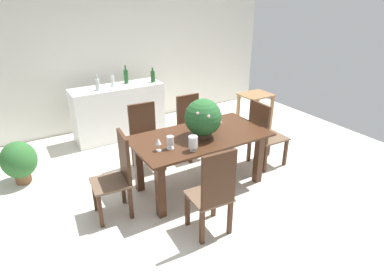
{
  "coord_description": "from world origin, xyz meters",
  "views": [
    {
      "loc": [
        -2.06,
        -3.43,
        2.47
      ],
      "look_at": [
        -0.09,
        -0.17,
        0.73
      ],
      "focal_mm": 30.34,
      "sensor_mm": 36.0,
      "label": 1
    }
  ],
  "objects_px": {
    "crystal_vase_left": "(193,142)",
    "kitchen_counter": "(119,112)",
    "dining_table": "(200,146)",
    "wine_bottle_dark": "(113,81)",
    "wine_bottle_tall": "(126,76)",
    "potted_plant_floor": "(19,161)",
    "chair_far_right": "(191,123)",
    "wine_glass": "(158,142)",
    "chair_head_end": "(118,173)",
    "chair_foot_end": "(263,132)",
    "side_table": "(255,104)",
    "crystal_vase_right": "(216,118)",
    "wine_bottle_green": "(97,84)",
    "wine_bottle_amber": "(153,76)",
    "chair_far_left": "(145,133)",
    "chair_near_left": "(214,191)",
    "flower_centerpiece": "(203,118)",
    "crystal_vase_center_near": "(170,142)"
  },
  "relations": [
    {
      "from": "chair_foot_end",
      "to": "wine_bottle_tall",
      "type": "xyz_separation_m",
      "value": [
        -1.25,
        2.24,
        0.52
      ]
    },
    {
      "from": "dining_table",
      "to": "chair_near_left",
      "type": "bearing_deg",
      "value": -114.06
    },
    {
      "from": "crystal_vase_center_near",
      "to": "wine_bottle_dark",
      "type": "relative_size",
      "value": 0.69
    },
    {
      "from": "side_table",
      "to": "potted_plant_floor",
      "type": "height_order",
      "value": "side_table"
    },
    {
      "from": "wine_bottle_tall",
      "to": "potted_plant_floor",
      "type": "height_order",
      "value": "wine_bottle_tall"
    },
    {
      "from": "chair_near_left",
      "to": "chair_foot_end",
      "type": "bearing_deg",
      "value": -145.44
    },
    {
      "from": "side_table",
      "to": "kitchen_counter",
      "type": "bearing_deg",
      "value": 155.92
    },
    {
      "from": "wine_bottle_amber",
      "to": "wine_bottle_dark",
      "type": "bearing_deg",
      "value": 172.27
    },
    {
      "from": "kitchen_counter",
      "to": "wine_bottle_green",
      "type": "relative_size",
      "value": 6.24
    },
    {
      "from": "wine_bottle_tall",
      "to": "wine_bottle_dark",
      "type": "height_order",
      "value": "wine_bottle_tall"
    },
    {
      "from": "chair_foot_end",
      "to": "wine_bottle_green",
      "type": "relative_size",
      "value": 4.0
    },
    {
      "from": "chair_far_left",
      "to": "potted_plant_floor",
      "type": "xyz_separation_m",
      "value": [
        -1.68,
        0.45,
        -0.2
      ]
    },
    {
      "from": "flower_centerpiece",
      "to": "wine_bottle_tall",
      "type": "height_order",
      "value": "wine_bottle_tall"
    },
    {
      "from": "kitchen_counter",
      "to": "potted_plant_floor",
      "type": "relative_size",
      "value": 2.6
    },
    {
      "from": "potted_plant_floor",
      "to": "wine_bottle_dark",
      "type": "bearing_deg",
      "value": 26.36
    },
    {
      "from": "chair_head_end",
      "to": "kitchen_counter",
      "type": "xyz_separation_m",
      "value": [
        0.77,
        2.16,
        -0.08
      ]
    },
    {
      "from": "crystal_vase_right",
      "to": "kitchen_counter",
      "type": "distance_m",
      "value": 2.16
    },
    {
      "from": "wine_bottle_tall",
      "to": "wine_bottle_amber",
      "type": "bearing_deg",
      "value": -20.44
    },
    {
      "from": "wine_glass",
      "to": "wine_bottle_tall",
      "type": "relative_size",
      "value": 0.49
    },
    {
      "from": "chair_far_right",
      "to": "wine_glass",
      "type": "height_order",
      "value": "chair_far_right"
    },
    {
      "from": "crystal_vase_left",
      "to": "wine_bottle_tall",
      "type": "height_order",
      "value": "wine_bottle_tall"
    },
    {
      "from": "wine_bottle_tall",
      "to": "wine_bottle_green",
      "type": "relative_size",
      "value": 1.27
    },
    {
      "from": "chair_near_left",
      "to": "kitchen_counter",
      "type": "bearing_deg",
      "value": -87.29
    },
    {
      "from": "flower_centerpiece",
      "to": "wine_bottle_amber",
      "type": "height_order",
      "value": "flower_centerpiece"
    },
    {
      "from": "wine_glass",
      "to": "wine_bottle_tall",
      "type": "xyz_separation_m",
      "value": [
        0.51,
        2.36,
        0.2
      ]
    },
    {
      "from": "dining_table",
      "to": "chair_head_end",
      "type": "height_order",
      "value": "chair_head_end"
    },
    {
      "from": "chair_far_left",
      "to": "potted_plant_floor",
      "type": "bearing_deg",
      "value": 168.88
    },
    {
      "from": "wine_glass",
      "to": "wine_bottle_dark",
      "type": "height_order",
      "value": "wine_bottle_dark"
    },
    {
      "from": "crystal_vase_left",
      "to": "kitchen_counter",
      "type": "bearing_deg",
      "value": 91.25
    },
    {
      "from": "flower_centerpiece",
      "to": "wine_bottle_green",
      "type": "relative_size",
      "value": 1.96
    },
    {
      "from": "wine_bottle_green",
      "to": "chair_head_end",
      "type": "bearing_deg",
      "value": -101.52
    },
    {
      "from": "crystal_vase_left",
      "to": "wine_bottle_green",
      "type": "height_order",
      "value": "wine_bottle_green"
    },
    {
      "from": "chair_foot_end",
      "to": "chair_far_right",
      "type": "bearing_deg",
      "value": 39.89
    },
    {
      "from": "crystal_vase_right",
      "to": "wine_bottle_tall",
      "type": "xyz_separation_m",
      "value": [
        -0.47,
        2.1,
        0.19
      ]
    },
    {
      "from": "chair_foot_end",
      "to": "wine_bottle_tall",
      "type": "distance_m",
      "value": 2.62
    },
    {
      "from": "dining_table",
      "to": "wine_bottle_dark",
      "type": "height_order",
      "value": "wine_bottle_dark"
    },
    {
      "from": "chair_foot_end",
      "to": "kitchen_counter",
      "type": "bearing_deg",
      "value": 36.04
    },
    {
      "from": "chair_head_end",
      "to": "wine_bottle_tall",
      "type": "height_order",
      "value": "wine_bottle_tall"
    },
    {
      "from": "wine_bottle_green",
      "to": "crystal_vase_center_near",
      "type": "bearing_deg",
      "value": -85.03
    },
    {
      "from": "wine_glass",
      "to": "wine_bottle_amber",
      "type": "bearing_deg",
      "value": 66.53
    },
    {
      "from": "dining_table",
      "to": "wine_glass",
      "type": "xyz_separation_m",
      "value": [
        -0.65,
        -0.12,
        0.26
      ]
    },
    {
      "from": "dining_table",
      "to": "crystal_vase_right",
      "type": "bearing_deg",
      "value": 23.44
    },
    {
      "from": "chair_far_right",
      "to": "crystal_vase_left",
      "type": "relative_size",
      "value": 5.31
    },
    {
      "from": "wine_bottle_tall",
      "to": "crystal_vase_right",
      "type": "bearing_deg",
      "value": -77.26
    },
    {
      "from": "dining_table",
      "to": "wine_bottle_dark",
      "type": "relative_size",
      "value": 7.64
    },
    {
      "from": "dining_table",
      "to": "kitchen_counter",
      "type": "distance_m",
      "value": 2.18
    },
    {
      "from": "dining_table",
      "to": "crystal_vase_right",
      "type": "distance_m",
      "value": 0.46
    },
    {
      "from": "crystal_vase_center_near",
      "to": "wine_bottle_tall",
      "type": "distance_m",
      "value": 2.43
    },
    {
      "from": "chair_foot_end",
      "to": "crystal_vase_left",
      "type": "bearing_deg",
      "value": 104.65
    },
    {
      "from": "crystal_vase_left",
      "to": "wine_glass",
      "type": "bearing_deg",
      "value": 148.71
    }
  ]
}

